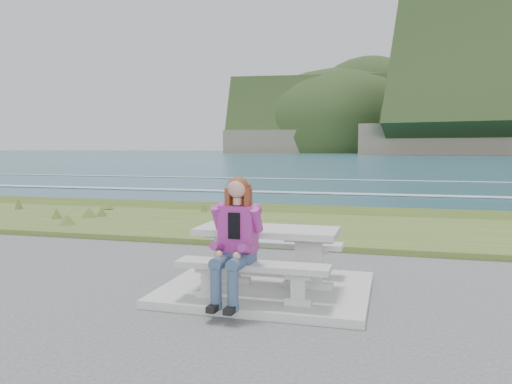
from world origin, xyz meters
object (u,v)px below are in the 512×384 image
at_px(picnic_table, 267,241).
at_px(bench_landward, 252,271).
at_px(seated_woman, 233,257).
at_px(bench_seaward, 279,248).

relative_size(picnic_table, bench_landward, 1.00).
bearing_deg(seated_woman, picnic_table, 81.56).
distance_m(bench_seaward, seated_woman, 1.56).
bearing_deg(bench_landward, seated_woman, -143.68).
xyz_separation_m(bench_seaward, seated_woman, (-0.19, -1.54, 0.18)).
distance_m(picnic_table, bench_seaward, 0.74).
bearing_deg(bench_landward, bench_seaward, 90.00).
bearing_deg(bench_landward, picnic_table, 90.00).
height_order(picnic_table, bench_seaward, picnic_table).
relative_size(picnic_table, bench_seaward, 1.00).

